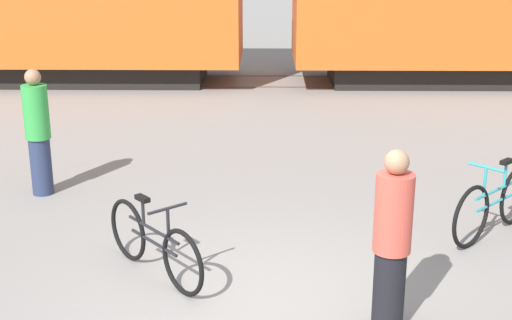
% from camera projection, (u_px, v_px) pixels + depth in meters
% --- Properties ---
extents(ground_plane, '(80.00, 80.00, 0.00)m').
position_uv_depth(ground_plane, '(268.00, 306.00, 7.03)').
color(ground_plane, gray).
extents(rail_near, '(36.68, 0.07, 0.01)m').
position_uv_depth(rail_near, '(267.00, 87.00, 17.13)').
color(rail_near, '#4C4238').
rests_on(rail_near, ground_plane).
extents(rail_far, '(36.68, 0.07, 0.01)m').
position_uv_depth(rail_far, '(267.00, 76.00, 18.49)').
color(rail_far, '#4C4238').
rests_on(rail_far, ground_plane).
extents(bicycle_teal, '(1.35, 1.31, 0.95)m').
position_uv_depth(bicycle_teal, '(495.00, 204.00, 8.59)').
color(bicycle_teal, black).
rests_on(bicycle_teal, ground_plane).
extents(bicycle_black, '(1.20, 1.39, 0.88)m').
position_uv_depth(bicycle_black, '(154.00, 244.00, 7.54)').
color(bicycle_black, black).
rests_on(bicycle_black, ground_plane).
extents(person_in_red, '(0.34, 0.34, 1.74)m').
position_uv_depth(person_in_red, '(392.00, 242.00, 6.37)').
color(person_in_red, black).
rests_on(person_in_red, ground_plane).
extents(person_in_green, '(0.35, 0.35, 1.78)m').
position_uv_depth(person_in_green, '(38.00, 133.00, 9.83)').
color(person_in_green, '#283351').
rests_on(person_in_green, ground_plane).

